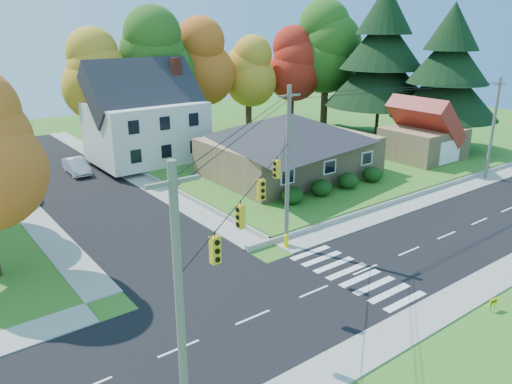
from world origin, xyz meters
TOP-DOWN VIEW (x-y plane):
  - ground at (0.00, 0.00)m, footprint 120.00×120.00m
  - road_main at (0.00, 0.00)m, footprint 90.00×8.00m
  - road_cross at (-8.00, 26.00)m, footprint 8.00×44.00m
  - sidewalk_north at (0.00, 5.00)m, footprint 90.00×2.00m
  - sidewalk_south at (0.00, -5.00)m, footprint 90.00×2.00m
  - lawn at (13.00, 21.00)m, footprint 30.00×30.00m
  - ranch_house at (8.00, 16.00)m, footprint 14.60×10.60m
  - colonial_house at (0.04, 28.00)m, footprint 10.40×8.40m
  - garage at (22.00, 11.99)m, footprint 7.30×6.30m
  - hedge_row at (7.50, 9.80)m, footprint 10.70×1.70m
  - traffic_infrastructure at (-0.15, 1.35)m, footprint 38.10×10.66m
  - tree_lot_0 at (-2.00, 34.00)m, footprint 6.72×6.72m
  - tree_lot_1 at (4.00, 33.00)m, footprint 7.84×7.84m
  - tree_lot_2 at (10.00, 34.00)m, footprint 7.28×7.28m
  - tree_lot_3 at (16.00, 33.00)m, footprint 6.16×6.16m
  - tree_lot_4 at (22.00, 32.00)m, footprint 6.72×6.72m
  - tree_lot_5 at (26.00, 30.00)m, footprint 8.40×8.40m
  - conifer_east_a at (27.00, 22.00)m, footprint 12.80×12.80m
  - conifer_east_b at (28.00, 14.00)m, footprint 11.20×11.20m
  - white_car at (-6.81, 28.85)m, footprint 1.63×4.38m
  - fire_hydrant at (-1.68, 5.00)m, footprint 0.52×0.41m
  - yard_sign at (1.75, -6.57)m, footprint 0.53×0.11m

SIDE VIEW (x-z plane):
  - ground at x=0.00m, z-range 0.00..0.00m
  - road_main at x=0.00m, z-range 0.00..0.02m
  - road_cross at x=-8.00m, z-range 0.00..0.02m
  - sidewalk_north at x=0.00m, z-range 0.00..0.08m
  - sidewalk_south at x=0.00m, z-range 0.00..0.08m
  - lawn at x=13.00m, z-range 0.00..0.50m
  - fire_hydrant at x=-1.68m, z-range -0.02..0.90m
  - yard_sign at x=1.75m, z-range 0.14..0.81m
  - white_car at x=-6.81m, z-range 0.02..1.45m
  - hedge_row at x=7.50m, z-range 0.50..1.77m
  - garage at x=22.00m, z-range 0.54..5.14m
  - ranch_house at x=8.00m, z-range 0.57..5.97m
  - colonial_house at x=0.04m, z-range -0.22..9.38m
  - traffic_infrastructure at x=-0.15m, z-range 0.15..10.15m
  - tree_lot_3 at x=16.00m, z-range 1.92..13.39m
  - conifer_east_b at x=28.00m, z-range 0.86..15.70m
  - tree_lot_0 at x=-2.00m, z-range 2.05..14.56m
  - tree_lot_4 at x=22.00m, z-range 2.05..14.56m
  - tree_lot_2 at x=10.00m, z-range 2.18..15.74m
  - conifer_east_a at x=27.00m, z-range 0.91..17.87m
  - tree_lot_1 at x=4.00m, z-range 2.31..16.91m
  - tree_lot_5 at x=26.00m, z-range 2.45..18.09m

